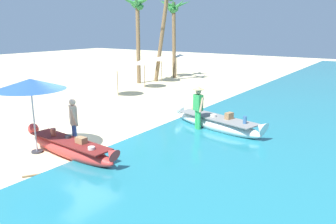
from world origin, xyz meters
TOP-DOWN VIEW (x-y plane):
  - ground_plane at (0.00, 0.00)m, footprint 80.00×80.00m
  - boat_red_foreground at (1.20, -1.13)m, footprint 4.19×0.91m
  - boat_white_midground at (3.70, 3.91)m, footprint 4.35×1.76m
  - person_vendor_hatted at (3.10, 3.46)m, footprint 0.59×0.44m
  - person_tourist_customer at (0.60, -0.43)m, footprint 0.57×0.47m
  - patio_umbrella_large at (-0.05, -1.45)m, footprint 2.14×2.14m
  - parasol_row_0 at (-4.21, 6.87)m, footprint 1.60×1.60m
  - parasol_row_1 at (-4.64, 9.95)m, footprint 1.60×1.60m
  - parasol_row_2 at (-5.25, 12.74)m, footprint 1.60×1.60m
  - parasol_row_3 at (-5.92, 15.85)m, footprint 1.60×1.60m
  - palm_tree_tall_inland at (-5.65, 14.98)m, footprint 2.43×2.57m
  - palm_tree_leaning_seaward at (-6.17, 11.20)m, footprint 2.70×2.69m
  - palm_tree_mid_cluster at (-4.74, 12.61)m, footprint 2.61×2.95m
  - paddle at (1.87, -1.94)m, footprint 1.08×1.53m

SIDE VIEW (x-z plane):
  - ground_plane at x=0.00m, z-range 0.00..0.00m
  - paddle at x=1.87m, z-range 0.00..0.06m
  - boat_red_foreground at x=1.20m, z-range -0.10..0.72m
  - boat_white_midground at x=3.70m, z-range -0.13..0.75m
  - person_tourist_customer at x=0.60m, z-range 0.11..1.77m
  - person_vendor_hatted at x=3.10m, z-range 0.14..1.92m
  - parasol_row_0 at x=-4.21m, z-range 0.79..2.70m
  - parasol_row_1 at x=-4.64m, z-range 0.79..2.70m
  - parasol_row_2 at x=-5.25m, z-range 0.79..2.70m
  - parasol_row_3 at x=-5.92m, z-range 0.79..2.70m
  - patio_umbrella_large at x=-0.05m, z-range 1.02..3.41m
  - palm_tree_tall_inland at x=-5.65m, z-range 1.82..7.91m
  - palm_tree_leaning_seaward at x=-6.17m, z-range 1.87..7.98m
  - palm_tree_mid_cluster at x=-4.74m, z-range 2.14..9.10m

